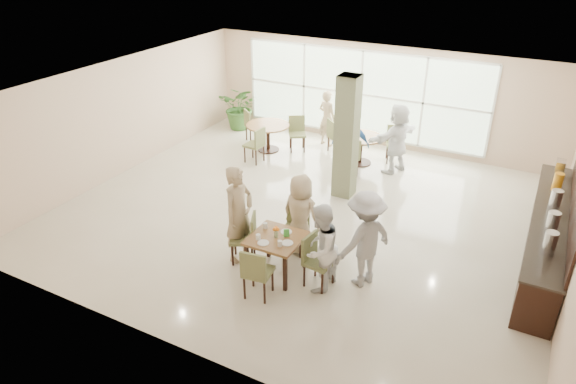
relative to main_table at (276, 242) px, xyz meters
The scene contains 20 objects.
ground 2.35m from the main_table, 102.70° to the left, with size 10.00×10.00×0.00m, color beige.
room_shell 2.50m from the main_table, 102.70° to the left, with size 10.00×10.00×10.00m.
window_bank 6.78m from the main_table, 98.51° to the left, with size 7.00×0.04×7.00m.
column 3.49m from the main_table, 91.64° to the left, with size 0.45×0.45×2.80m, color #636848.
main_table is the anchor object (origin of this frame).
round_table_left 5.72m from the main_table, 121.21° to the left, with size 1.18×1.18×0.75m.
round_table_right 5.26m from the main_table, 94.28° to the left, with size 1.10×1.10×0.75m.
chairs_main_table 0.18m from the main_table, 59.48° to the left, with size 2.10×1.96×0.95m.
chairs_table_left 5.66m from the main_table, 121.10° to the left, with size 2.02×1.79×0.95m.
chairs_table_right 5.25m from the main_table, 94.50° to the left, with size 2.18×2.01×0.95m.
tabletop_clutter 0.17m from the main_table, 102.12° to the right, with size 0.72×0.70×0.21m.
buffet_counter 5.00m from the main_table, 32.86° to the left, with size 0.64×4.70×1.95m.
potted_plant 7.54m from the main_table, 127.14° to the left, with size 1.22×1.22×1.35m, color #325F26.
teen_left 0.89m from the main_table, behind, with size 0.68×0.44×1.85m, color tan.
teen_far 0.85m from the main_table, 86.32° to the left, with size 0.78×0.42×1.59m, color tan.
teen_right 0.86m from the main_table, ahead, with size 0.77×0.60×1.59m, color white.
teen_standing 1.54m from the main_table, 17.90° to the left, with size 1.13×0.65×1.75m, color #9E9EA1.
adult_a 4.49m from the main_table, 95.06° to the left, with size 0.92×0.53×1.58m, color #3F78BE.
adult_b 5.22m from the main_table, 83.87° to the left, with size 1.64×0.71×1.77m, color white.
adult_standing 6.24m from the main_table, 105.79° to the left, with size 0.58×0.38×1.58m, color tan.
Camera 1 is at (4.20, -8.79, 5.55)m, focal length 32.00 mm.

